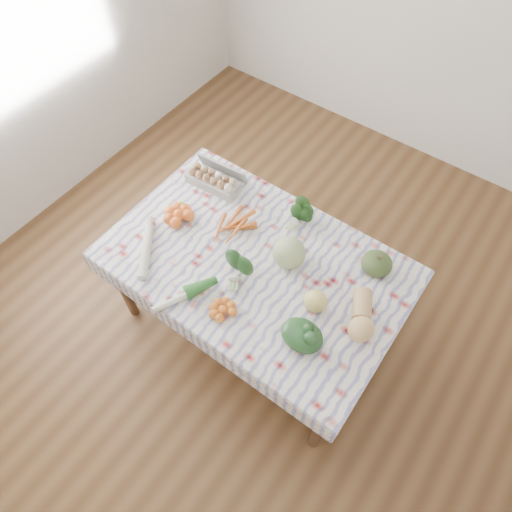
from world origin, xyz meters
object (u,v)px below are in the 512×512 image
dining_table (256,270)px  grapefruit (315,301)px  cabbage (289,253)px  kabocha_squash (377,263)px  egg_carton (213,181)px  butternut_squash (362,315)px

dining_table → grapefruit: size_ratio=13.22×
cabbage → grapefruit: 0.31m
dining_table → cabbage: cabbage is taller
kabocha_squash → egg_carton: bearing=-177.7°
dining_table → butternut_squash: size_ratio=5.72×
egg_carton → cabbage: size_ratio=1.91×
kabocha_squash → grapefruit: grapefruit is taller
grapefruit → kabocha_squash: bearing=69.7°
kabocha_squash → grapefruit: bearing=-110.3°
dining_table → grapefruit: 0.44m
dining_table → egg_carton: bearing=151.2°
cabbage → butternut_squash: bearing=-9.4°
butternut_squash → grapefruit: bearing=171.1°
dining_table → cabbage: size_ratio=8.89×
kabocha_squash → cabbage: cabbage is taller
cabbage → grapefruit: size_ratio=1.49×
cabbage → grapefruit: cabbage is taller
butternut_squash → grapefruit: 0.24m
kabocha_squash → butternut_squash: bearing=-75.2°
grapefruit → egg_carton: bearing=160.0°
cabbage → kabocha_squash: bearing=30.5°
egg_carton → butternut_squash: size_ratio=1.23×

